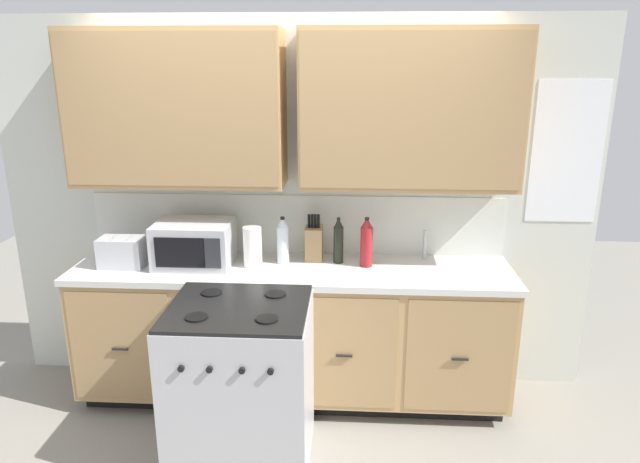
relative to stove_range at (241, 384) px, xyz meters
The scene contains 12 objects.
ground_plane 0.62m from the stove_range, 56.39° to the left, with size 8.00×8.00×0.00m, color gray.
wall_unit 1.47m from the stove_range, 74.98° to the left, with size 3.95×0.40×2.47m.
counter_run 0.67m from the stove_range, 70.52° to the left, with size 2.78×0.64×0.93m.
stove_range is the anchor object (origin of this frame).
microwave 0.97m from the stove_range, 122.03° to the left, with size 0.48×0.37×0.28m.
toaster 1.18m from the stove_range, 145.35° to the left, with size 0.28×0.18×0.19m.
knife_block 1.04m from the stove_range, 66.08° to the left, with size 0.11×0.14×0.31m.
sink_faucet 1.48m from the stove_range, 38.02° to the left, with size 0.02×0.02×0.20m, color #B2B5BA.
paper_towel_roll 0.87m from the stove_range, 92.52° to the left, with size 0.12×0.12×0.26m, color white.
bottle_red 1.15m from the stove_range, 44.79° to the left, with size 0.08×0.08×0.32m.
bottle_clear 0.96m from the stove_range, 77.78° to the left, with size 0.08×0.08×0.31m.
bottle_dark 1.09m from the stove_range, 55.42° to the left, with size 0.06×0.06×0.30m.
Camera 1 is at (0.39, -3.13, 2.20)m, focal length 32.48 mm.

